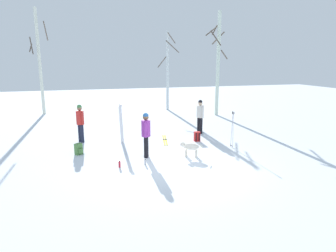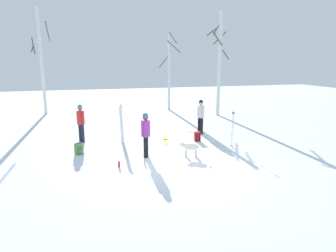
{
  "view_description": "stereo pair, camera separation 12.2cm",
  "coord_description": "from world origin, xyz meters",
  "px_view_note": "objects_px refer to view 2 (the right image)",
  "views": [
    {
      "loc": [
        -2.97,
        -9.29,
        3.61
      ],
      "look_at": [
        0.32,
        2.06,
        1.0
      ],
      "focal_mm": 31.62,
      "sensor_mm": 36.0,
      "label": 1
    },
    {
      "loc": [
        -2.86,
        -9.32,
        3.61
      ],
      "look_at": [
        0.32,
        2.06,
        1.0
      ],
      "focal_mm": 31.62,
      "sensor_mm": 36.0,
      "label": 2
    }
  ],
  "objects_px": {
    "person_0": "(81,121)",
    "ski_pair_planted_0": "(122,124)",
    "ski_pair_lying_0": "(165,140)",
    "birch_tree_2": "(41,61)",
    "ski_poles_0": "(233,129)",
    "backpack_1": "(197,137)",
    "dog": "(190,147)",
    "water_bottle_1": "(119,164)",
    "water_bottle_0": "(145,162)",
    "birch_tree_4": "(219,62)",
    "backpack_0": "(79,149)",
    "person_2": "(201,114)",
    "person_1": "(146,132)",
    "birch_tree_3": "(169,70)"
  },
  "relations": [
    {
      "from": "person_0",
      "to": "ski_pair_planted_0",
      "type": "relative_size",
      "value": 0.98
    },
    {
      "from": "person_1",
      "to": "birch_tree_2",
      "type": "xyz_separation_m",
      "value": [
        -4.85,
        11.22,
        2.62
      ]
    },
    {
      "from": "person_1",
      "to": "birch_tree_4",
      "type": "bearing_deg",
      "value": 49.27
    },
    {
      "from": "ski_poles_0",
      "to": "ski_pair_planted_0",
      "type": "bearing_deg",
      "value": 155.4
    },
    {
      "from": "water_bottle_1",
      "to": "water_bottle_0",
      "type": "bearing_deg",
      "value": -0.81
    },
    {
      "from": "person_2",
      "to": "ski_poles_0",
      "type": "relative_size",
      "value": 1.11
    },
    {
      "from": "ski_pair_planted_0",
      "to": "backpack_1",
      "type": "distance_m",
      "value": 3.49
    },
    {
      "from": "person_0",
      "to": "dog",
      "type": "distance_m",
      "value": 5.27
    },
    {
      "from": "birch_tree_2",
      "to": "person_2",
      "type": "bearing_deg",
      "value": -45.09
    },
    {
      "from": "person_1",
      "to": "water_bottle_0",
      "type": "height_order",
      "value": "person_1"
    },
    {
      "from": "ski_pair_planted_0",
      "to": "birch_tree_2",
      "type": "height_order",
      "value": "birch_tree_2"
    },
    {
      "from": "person_0",
      "to": "birch_tree_4",
      "type": "distance_m",
      "value": 10.29
    },
    {
      "from": "person_2",
      "to": "birch_tree_2",
      "type": "height_order",
      "value": "birch_tree_2"
    },
    {
      "from": "ski_pair_lying_0",
      "to": "person_1",
      "type": "bearing_deg",
      "value": -121.74
    },
    {
      "from": "birch_tree_2",
      "to": "water_bottle_1",
      "type": "bearing_deg",
      "value": -72.89
    },
    {
      "from": "backpack_1",
      "to": "birch_tree_2",
      "type": "height_order",
      "value": "birch_tree_2"
    },
    {
      "from": "birch_tree_3",
      "to": "water_bottle_0",
      "type": "bearing_deg",
      "value": -109.86
    },
    {
      "from": "birch_tree_2",
      "to": "birch_tree_3",
      "type": "distance_m",
      "value": 8.81
    },
    {
      "from": "person_1",
      "to": "dog",
      "type": "distance_m",
      "value": 1.78
    },
    {
      "from": "ski_pair_lying_0",
      "to": "water_bottle_0",
      "type": "xyz_separation_m",
      "value": [
        -1.57,
        -3.05,
        0.09
      ]
    },
    {
      "from": "backpack_0",
      "to": "water_bottle_1",
      "type": "bearing_deg",
      "value": -54.51
    },
    {
      "from": "ski_poles_0",
      "to": "water_bottle_1",
      "type": "xyz_separation_m",
      "value": [
        -4.9,
        -1.11,
        -0.71
      ]
    },
    {
      "from": "person_2",
      "to": "water_bottle_1",
      "type": "bearing_deg",
      "value": -139.98
    },
    {
      "from": "ski_pair_lying_0",
      "to": "birch_tree_4",
      "type": "bearing_deg",
      "value": 46.16
    },
    {
      "from": "ski_pair_lying_0",
      "to": "water_bottle_0",
      "type": "height_order",
      "value": "water_bottle_0"
    },
    {
      "from": "backpack_0",
      "to": "birch_tree_2",
      "type": "xyz_separation_m",
      "value": [
        -2.36,
        10.17,
        3.39
      ]
    },
    {
      "from": "ski_pair_lying_0",
      "to": "ski_poles_0",
      "type": "distance_m",
      "value": 3.2
    },
    {
      "from": "person_2",
      "to": "ski_pair_planted_0",
      "type": "bearing_deg",
      "value": -170.45
    },
    {
      "from": "water_bottle_1",
      "to": "birch_tree_3",
      "type": "relative_size",
      "value": 0.04
    },
    {
      "from": "ski_pair_lying_0",
      "to": "backpack_0",
      "type": "relative_size",
      "value": 4.08
    },
    {
      "from": "ski_pair_lying_0",
      "to": "birch_tree_3",
      "type": "bearing_deg",
      "value": 73.03
    },
    {
      "from": "ski_pair_lying_0",
      "to": "birch_tree_2",
      "type": "height_order",
      "value": "birch_tree_2"
    },
    {
      "from": "person_0",
      "to": "backpack_1",
      "type": "height_order",
      "value": "person_0"
    },
    {
      "from": "ski_poles_0",
      "to": "backpack_1",
      "type": "height_order",
      "value": "ski_poles_0"
    },
    {
      "from": "person_0",
      "to": "person_2",
      "type": "height_order",
      "value": "same"
    },
    {
      "from": "person_1",
      "to": "birch_tree_2",
      "type": "relative_size",
      "value": 0.24
    },
    {
      "from": "person_1",
      "to": "ski_pair_lying_0",
      "type": "height_order",
      "value": "person_1"
    },
    {
      "from": "person_2",
      "to": "birch_tree_2",
      "type": "distance_m",
      "value": 11.97
    },
    {
      "from": "backpack_0",
      "to": "ski_poles_0",
      "type": "bearing_deg",
      "value": -7.32
    },
    {
      "from": "person_1",
      "to": "birch_tree_3",
      "type": "distance_m",
      "value": 11.46
    },
    {
      "from": "backpack_1",
      "to": "birch_tree_2",
      "type": "relative_size",
      "value": 0.06
    },
    {
      "from": "dog",
      "to": "birch_tree_2",
      "type": "bearing_deg",
      "value": 118.99
    },
    {
      "from": "ski_pair_planted_0",
      "to": "ski_pair_lying_0",
      "type": "height_order",
      "value": "ski_pair_planted_0"
    },
    {
      "from": "person_0",
      "to": "person_1",
      "type": "bearing_deg",
      "value": -50.81
    },
    {
      "from": "birch_tree_2",
      "to": "ski_poles_0",
      "type": "bearing_deg",
      "value": -51.86
    },
    {
      "from": "birch_tree_4",
      "to": "ski_poles_0",
      "type": "bearing_deg",
      "value": -110.38
    },
    {
      "from": "person_1",
      "to": "ski_pair_planted_0",
      "type": "bearing_deg",
      "value": 105.85
    },
    {
      "from": "person_1",
      "to": "person_2",
      "type": "height_order",
      "value": "same"
    },
    {
      "from": "water_bottle_1",
      "to": "birch_tree_2",
      "type": "bearing_deg",
      "value": 107.11
    },
    {
      "from": "water_bottle_0",
      "to": "birch_tree_2",
      "type": "distance_m",
      "value": 13.41
    }
  ]
}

